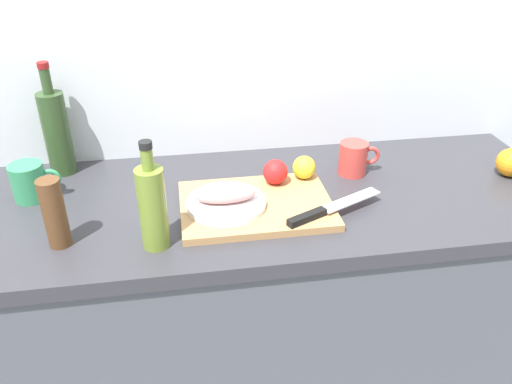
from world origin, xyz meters
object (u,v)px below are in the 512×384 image
object	(u,v)px
lemon_0	(304,167)
orange_0	(511,162)
coffee_mug_1	(354,158)
cutting_board	(256,205)
wine_bottle	(57,131)
chef_knife	(324,211)
pepper_mill	(54,213)
coffee_mug_0	(30,182)
white_plate	(226,203)
olive_oil_bottle	(152,206)
fish_fillet	(226,195)

from	to	relation	value
lemon_0	orange_0	distance (m)	0.60
lemon_0	coffee_mug_1	world-z (taller)	coffee_mug_1
cutting_board	wine_bottle	world-z (taller)	wine_bottle
chef_knife	coffee_mug_1	xyz separation A→B (m)	(0.15, 0.24, 0.02)
chef_knife	coffee_mug_1	bearing A→B (deg)	31.27
cutting_board	coffee_mug_1	distance (m)	0.35
coffee_mug_1	pepper_mill	world-z (taller)	pepper_mill
coffee_mug_0	pepper_mill	xyz separation A→B (m)	(0.11, -0.23, 0.03)
white_plate	coffee_mug_1	world-z (taller)	coffee_mug_1
wine_bottle	pepper_mill	distance (m)	0.39
cutting_board	olive_oil_bottle	bearing A→B (deg)	-154.31
olive_oil_bottle	coffee_mug_0	world-z (taller)	olive_oil_bottle
olive_oil_bottle	pepper_mill	distance (m)	0.23
coffee_mug_0	pepper_mill	bearing A→B (deg)	-64.93
orange_0	white_plate	bearing A→B (deg)	-174.93
coffee_mug_0	pepper_mill	distance (m)	0.26
coffee_mug_1	cutting_board	bearing A→B (deg)	-153.95
chef_knife	lemon_0	xyz separation A→B (m)	(-0.00, 0.19, 0.02)
wine_bottle	orange_0	bearing A→B (deg)	-10.14
cutting_board	chef_knife	xyz separation A→B (m)	(0.16, -0.08, 0.02)
chef_knife	olive_oil_bottle	bearing A→B (deg)	160.12
orange_0	cutting_board	bearing A→B (deg)	-174.89
olive_oil_bottle	orange_0	bearing A→B (deg)	10.65
fish_fillet	pepper_mill	world-z (taller)	pepper_mill
chef_knife	orange_0	world-z (taller)	orange_0
olive_oil_bottle	wine_bottle	world-z (taller)	wine_bottle
chef_knife	coffee_mug_0	distance (m)	0.78
white_plate	wine_bottle	world-z (taller)	wine_bottle
coffee_mug_1	fish_fillet	bearing A→B (deg)	-157.83
orange_0	pepper_mill	xyz separation A→B (m)	(-1.23, -0.15, 0.04)
cutting_board	lemon_0	bearing A→B (deg)	35.89
white_plate	olive_oil_bottle	world-z (taller)	olive_oil_bottle
olive_oil_bottle	wine_bottle	bearing A→B (deg)	122.92
chef_knife	white_plate	bearing A→B (deg)	136.63
olive_oil_bottle	coffee_mug_0	distance (m)	0.43
lemon_0	pepper_mill	size ratio (longest dim) A/B	0.38
cutting_board	white_plate	xyz separation A→B (m)	(-0.08, -0.01, 0.02)
cutting_board	orange_0	world-z (taller)	orange_0
chef_knife	coffee_mug_0	size ratio (longest dim) A/B	2.14
chef_knife	orange_0	xyz separation A→B (m)	(0.60, 0.15, 0.01)
fish_fillet	coffee_mug_0	size ratio (longest dim) A/B	1.19
olive_oil_bottle	coffee_mug_1	bearing A→B (deg)	25.88
fish_fillet	wine_bottle	world-z (taller)	wine_bottle
coffee_mug_0	coffee_mug_1	xyz separation A→B (m)	(0.90, 0.00, -0.00)
chef_knife	lemon_0	distance (m)	0.20
orange_0	fish_fillet	bearing A→B (deg)	-174.93
wine_bottle	orange_0	size ratio (longest dim) A/B	3.96
olive_oil_bottle	orange_0	world-z (taller)	olive_oil_bottle
coffee_mug_1	pepper_mill	xyz separation A→B (m)	(-0.79, -0.24, 0.04)
cutting_board	coffee_mug_0	size ratio (longest dim) A/B	3.04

